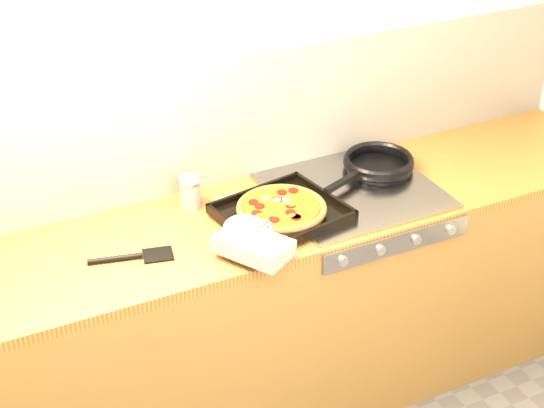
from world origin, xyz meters
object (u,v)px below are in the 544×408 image
pizza_on_tray (272,219)px  tomato_can (191,194)px  frying_pan (378,164)px  juice_glass (190,191)px

pizza_on_tray → tomato_can: tomato_can is taller
pizza_on_tray → tomato_can: (-0.20, 0.27, 0.01)m
pizza_on_tray → frying_pan: 0.58m
tomato_can → frying_pan: bearing=-5.9°
pizza_on_tray → frying_pan: bearing=19.0°
tomato_can → juice_glass: juice_glass is taller
frying_pan → tomato_can: tomato_can is taller
tomato_can → pizza_on_tray: bearing=-53.0°
pizza_on_tray → juice_glass: (-0.20, 0.28, 0.02)m
juice_glass → tomato_can: bearing=-92.0°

